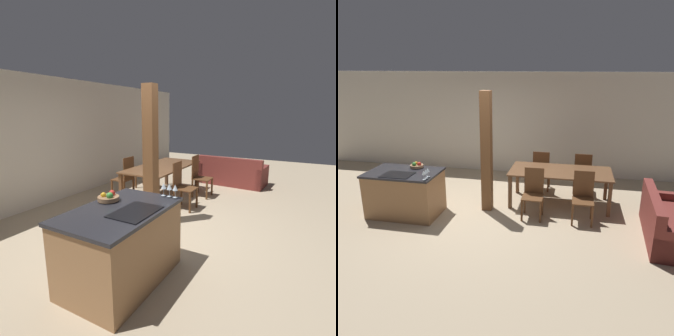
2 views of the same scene
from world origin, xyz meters
TOP-DOWN VIEW (x-y plane):
  - ground_plane at (0.00, 0.00)m, footprint 16.00×16.00m
  - wall_back at (0.00, 2.90)m, footprint 11.20×0.08m
  - kitchen_island at (-1.34, -0.24)m, footprint 1.39×0.90m
  - fruit_bowl at (-1.20, 0.04)m, footprint 0.26×0.26m
  - wine_glass_near at (-0.72, -0.62)m, footprint 0.07×0.07m
  - wine_glass_middle at (-0.72, -0.54)m, footprint 0.07×0.07m
  - wine_glass_far at (-0.72, -0.46)m, footprint 0.07×0.07m
  - dining_table at (1.62, 0.89)m, footprint 2.10×1.01m
  - dining_chair_near_left at (1.15, 0.17)m, footprint 0.40×0.40m
  - dining_chair_near_right at (2.09, 0.17)m, footprint 0.40×0.40m
  - dining_chair_far_left at (1.15, 1.62)m, footprint 0.40×0.40m
  - dining_chair_far_right at (2.09, 1.62)m, footprint 0.40×0.40m
  - couch at (3.54, -0.23)m, footprint 0.98×1.80m
  - timber_post at (0.18, 0.31)m, footprint 0.20×0.20m

SIDE VIEW (x-z plane):
  - ground_plane at x=0.00m, z-range 0.00..0.00m
  - couch at x=3.54m, z-range -0.13..0.66m
  - kitchen_island at x=-1.34m, z-range 0.00..0.89m
  - dining_chair_near_left at x=1.15m, z-range 0.01..0.98m
  - dining_chair_near_right at x=2.09m, z-range 0.01..0.98m
  - dining_chair_far_left at x=1.15m, z-range 0.01..0.98m
  - dining_chair_far_right at x=2.09m, z-range 0.01..0.98m
  - dining_table at x=1.62m, z-range 0.29..1.03m
  - fruit_bowl at x=-1.20m, z-range 0.88..0.99m
  - wine_glass_near at x=-0.72m, z-range 0.94..1.11m
  - wine_glass_middle at x=-0.72m, z-range 0.94..1.11m
  - wine_glass_far at x=-0.72m, z-range 0.94..1.11m
  - timber_post at x=0.18m, z-range 0.00..2.41m
  - wall_back at x=0.00m, z-range 0.00..2.70m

